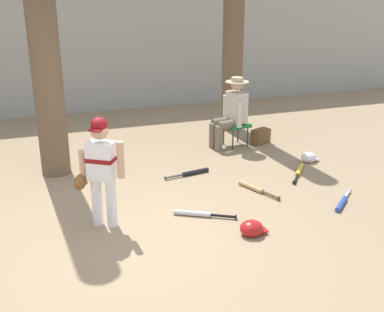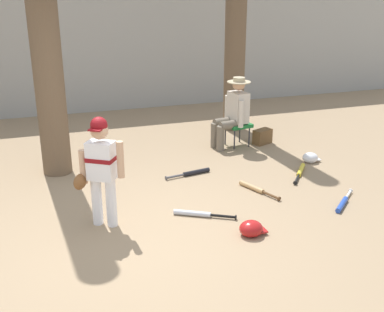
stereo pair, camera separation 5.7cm
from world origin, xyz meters
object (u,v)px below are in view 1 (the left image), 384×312
bat_black_composite (192,173)px  young_ballplayer (100,166)px  handbag_beside_stool (261,136)px  bat_wood_tan (254,188)px  bat_blue_youth (342,202)px  folding_stool (236,125)px  seated_spectator (231,111)px  tree_behind_spectator (234,5)px  batting_helmet_white (309,157)px  tree_near_player (41,18)px  bat_aluminum_silver (197,214)px  batting_helmet_red (252,228)px  bat_yellow_trainer (299,171)px

bat_black_composite → young_ballplayer: bearing=-142.6°
handbag_beside_stool → bat_wood_tan: (-1.03, -1.82, -0.10)m
handbag_beside_stool → bat_blue_youth: (-0.17, -2.61, -0.10)m
folding_stool → seated_spectator: seated_spectator is taller
bat_wood_tan → tree_behind_spectator: bearing=72.3°
tree_behind_spectator → folding_stool: size_ratio=11.31×
folding_stool → batting_helmet_white: (0.76, -1.14, -0.29)m
seated_spectator → young_ballplayer: bearing=-139.7°
bat_blue_youth → bat_wood_tan: (-0.87, 0.78, 0.00)m
young_ballplayer → bat_wood_tan: size_ratio=1.89×
handbag_beside_stool → batting_helmet_white: 1.13m
tree_behind_spectator → bat_black_composite: 3.44m
seated_spectator → bat_blue_youth: size_ratio=2.09×
tree_near_player → folding_stool: (3.06, 0.29, -1.87)m
tree_behind_spectator → bat_black_composite: size_ratio=7.17×
bat_aluminum_silver → tree_near_player: bearing=126.0°
folding_stool → handbag_beside_stool: 0.53m
tree_behind_spectator → batting_helmet_red: bearing=-110.6°
folding_stool → handbag_beside_stool: bearing=-5.7°
young_ballplayer → batting_helmet_red: size_ratio=4.09×
bat_blue_youth → tree_behind_spectator: bearing=89.1°
folding_stool → bat_black_composite: (-1.18, -1.05, -0.33)m
bat_yellow_trainer → bat_aluminum_silver: (-1.92, -0.82, 0.00)m
young_ballplayer → seated_spectator: (2.57, 2.18, -0.10)m
handbag_beside_stool → batting_helmet_white: size_ratio=1.16×
tree_behind_spectator → young_ballplayer: bearing=-133.3°
handbag_beside_stool → bat_aluminum_silver: handbag_beside_stool is taller
batting_helmet_red → batting_helmet_white: bearing=43.9°
bat_aluminum_silver → batting_helmet_red: 0.76m
tree_near_player → bat_aluminum_silver: size_ratio=7.33×
bat_black_composite → batting_helmet_red: bearing=-89.0°
folding_stool → batting_helmet_red: size_ratio=1.43×
batting_helmet_red → batting_helmet_white: (1.91, 1.83, -0.01)m
seated_spectator → bat_black_composite: size_ratio=1.67×
bat_yellow_trainer → tree_near_player: bearing=160.2°
seated_spectator → batting_helmet_white: 1.53m
bat_yellow_trainer → bat_wood_tan: (-0.92, -0.35, 0.00)m
handbag_beside_stool → batting_helmet_red: size_ratio=1.06×
young_ballplayer → bat_yellow_trainer: bearing=12.5°
young_ballplayer → bat_blue_youth: (2.97, -0.46, -0.71)m
bat_blue_youth → young_ballplayer: bearing=171.2°
bat_yellow_trainer → bat_black_composite: size_ratio=0.87×
bat_yellow_trainer → tree_behind_spectator: bearing=89.9°
bat_aluminum_silver → batting_helmet_white: (2.33, 1.20, 0.04)m
tree_near_player → young_ballplayer: 2.45m
bat_yellow_trainer → batting_helmet_white: 0.56m
tree_behind_spectator → bat_yellow_trainer: (-0.00, -2.54, -2.28)m
folding_stool → bat_aluminum_silver: folding_stool is taller
folding_stool → bat_blue_youth: 2.69m
folding_stool → bat_blue_youth: folding_stool is taller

